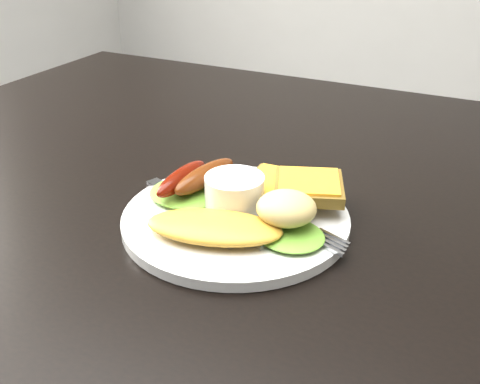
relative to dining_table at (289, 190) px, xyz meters
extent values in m
cube|color=black|center=(0.00, 0.00, 0.00)|extent=(1.20, 0.80, 0.04)
cylinder|color=white|center=(-0.01, -0.13, 0.03)|extent=(0.23, 0.23, 0.01)
ellipsoid|color=#669E1C|center=(-0.07, -0.12, 0.04)|extent=(0.09, 0.08, 0.01)
ellipsoid|color=#5CA127|center=(0.06, -0.15, 0.04)|extent=(0.09, 0.08, 0.01)
ellipsoid|color=gold|center=(-0.01, -0.18, 0.04)|extent=(0.14, 0.09, 0.02)
ellipsoid|color=#5B1500|center=(-0.08, -0.12, 0.05)|extent=(0.02, 0.09, 0.02)
ellipsoid|color=#613014|center=(-0.06, -0.10, 0.05)|extent=(0.04, 0.10, 0.02)
cylinder|color=white|center=(-0.01, -0.12, 0.05)|extent=(0.07, 0.07, 0.04)
cube|color=olive|center=(0.02, -0.08, 0.04)|extent=(0.09, 0.09, 0.01)
cube|color=olive|center=(0.05, -0.08, 0.05)|extent=(0.09, 0.09, 0.01)
ellipsoid|color=#FAEEA6|center=(0.05, -0.14, 0.06)|extent=(0.07, 0.07, 0.03)
cube|color=#ADAFB7|center=(-0.04, -0.14, 0.03)|extent=(0.18, 0.08, 0.00)
camera|label=1|loc=(0.22, -0.57, 0.32)|focal=42.00mm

